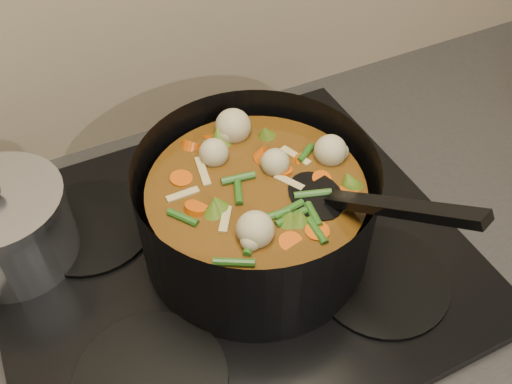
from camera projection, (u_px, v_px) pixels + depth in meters
name	position (u px, v px, depth m)	size (l,w,h in m)	color
stovetop	(231.00, 256.00, 0.79)	(0.62, 0.54, 0.03)	black
stockpot	(256.00, 211.00, 0.74)	(0.35, 0.41, 0.23)	black
saucepan	(8.00, 227.00, 0.74)	(0.17, 0.17, 0.14)	silver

